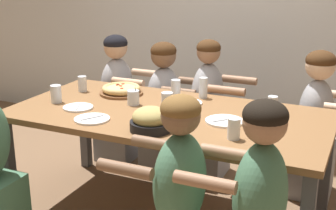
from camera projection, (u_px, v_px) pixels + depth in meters
name	position (u px, v px, depth m)	size (l,w,h in m)	color
dining_table	(168.00, 123.00, 3.05)	(2.06, 1.02, 0.75)	brown
pizza_board_main	(121.00, 90.00, 3.43)	(0.32, 0.32, 0.06)	brown
skillet_bowl	(151.00, 120.00, 2.69)	(0.35, 0.24, 0.14)	black
empty_plate_a	(92.00, 119.00, 2.89)	(0.22, 0.22, 0.02)	white
empty_plate_b	(187.00, 103.00, 3.21)	(0.20, 0.20, 0.02)	white
empty_plate_c	(224.00, 121.00, 2.85)	(0.24, 0.24, 0.02)	white
empty_plate_d	(78.00, 107.00, 3.11)	(0.20, 0.20, 0.02)	white
cocktail_glass_blue	(133.00, 98.00, 3.18)	(0.08, 0.08, 0.12)	silver
drinking_glass_a	(176.00, 89.00, 3.36)	(0.07, 0.07, 0.13)	silver
drinking_glass_b	(56.00, 95.00, 3.23)	(0.08, 0.08, 0.12)	silver
drinking_glass_c	(203.00, 88.00, 3.33)	(0.06, 0.06, 0.15)	silver
drinking_glass_d	(167.00, 102.00, 3.06)	(0.08, 0.08, 0.12)	silver
drinking_glass_e	(82.00, 85.00, 3.50)	(0.06, 0.06, 0.12)	silver
drinking_glass_f	(272.00, 108.00, 2.94)	(0.06, 0.06, 0.13)	silver
drinking_glass_g	(234.00, 130.00, 2.57)	(0.07, 0.07, 0.12)	silver
diner_far_left	(118.00, 103.00, 4.06)	(0.51, 0.40, 1.10)	#99999E
diner_far_center	(207.00, 115.00, 3.73)	(0.51, 0.40, 1.12)	#99999E
diner_far_right	(315.00, 130.00, 3.41)	(0.51, 0.40, 1.10)	#99999E
diner_far_midleft	(164.00, 110.00, 3.89)	(0.51, 0.40, 1.07)	#99999E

